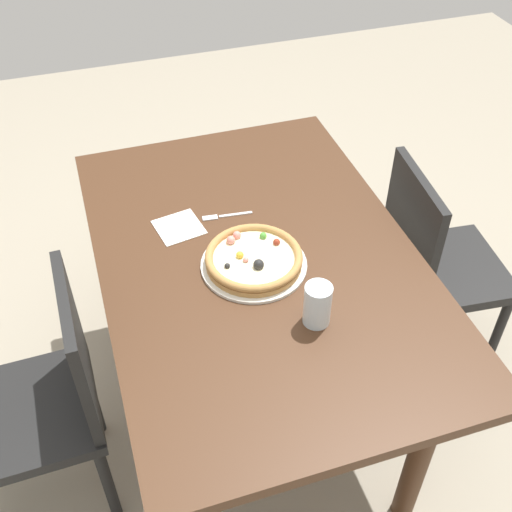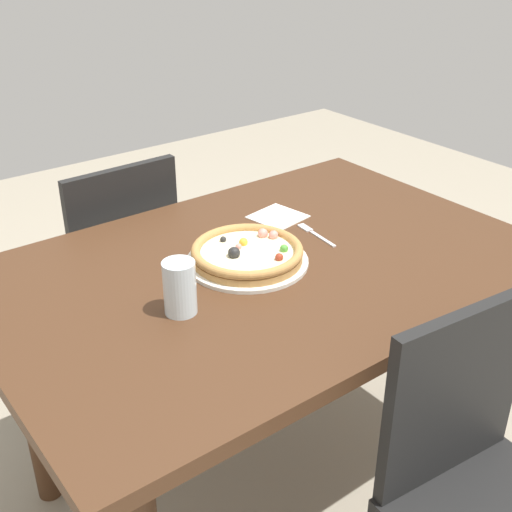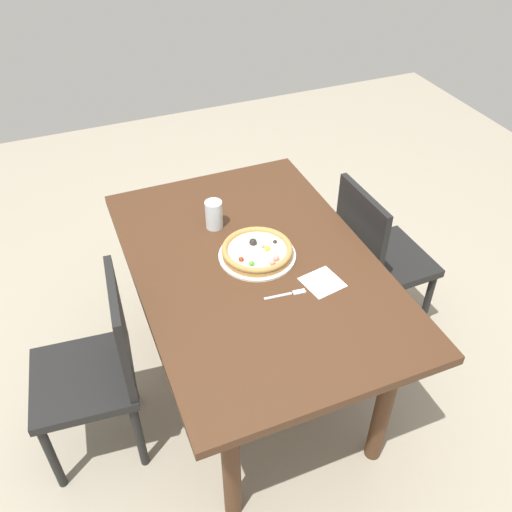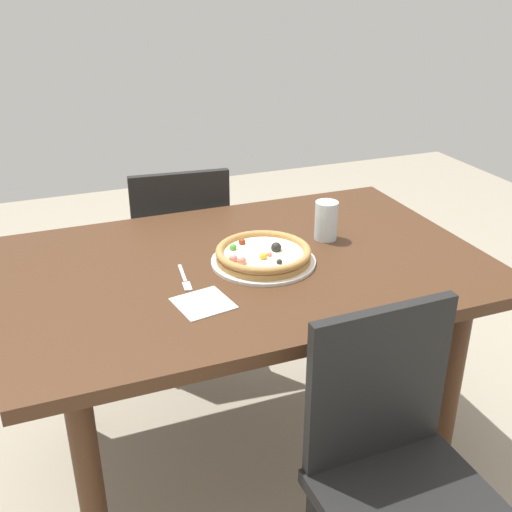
% 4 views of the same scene
% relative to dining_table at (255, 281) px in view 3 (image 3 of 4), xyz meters
% --- Properties ---
extents(ground_plane, '(6.00, 6.00, 0.00)m').
position_rel_dining_table_xyz_m(ground_plane, '(0.00, 0.00, -0.65)').
color(ground_plane, '#9E937F').
extents(dining_table, '(1.43, 0.95, 0.75)m').
position_rel_dining_table_xyz_m(dining_table, '(0.00, 0.00, 0.00)').
color(dining_table, '#472B19').
rests_on(dining_table, ground).
extents(chair_near, '(0.44, 0.44, 0.86)m').
position_rel_dining_table_xyz_m(chair_near, '(0.05, -0.69, -0.18)').
color(chair_near, black).
rests_on(chair_near, ground).
extents(chair_far, '(0.41, 0.41, 0.86)m').
position_rel_dining_table_xyz_m(chair_far, '(-0.12, 0.69, -0.18)').
color(chair_far, black).
rests_on(chair_far, ground).
extents(plate, '(0.32, 0.32, 0.01)m').
position_rel_dining_table_xyz_m(plate, '(-0.04, 0.03, 0.10)').
color(plate, silver).
rests_on(plate, dining_table).
extents(pizza, '(0.29, 0.29, 0.05)m').
position_rel_dining_table_xyz_m(pizza, '(-0.04, 0.03, 0.13)').
color(pizza, '#B78447').
rests_on(pizza, plate).
extents(fork, '(0.03, 0.17, 0.00)m').
position_rel_dining_table_xyz_m(fork, '(0.22, 0.05, 0.10)').
color(fork, silver).
rests_on(fork, dining_table).
extents(drinking_glass, '(0.08, 0.08, 0.13)m').
position_rel_dining_table_xyz_m(drinking_glass, '(-0.30, -0.07, 0.16)').
color(drinking_glass, silver).
rests_on(drinking_glass, dining_table).
extents(napkin, '(0.16, 0.16, 0.00)m').
position_rel_dining_table_xyz_m(napkin, '(0.21, 0.20, 0.10)').
color(napkin, white).
rests_on(napkin, dining_table).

